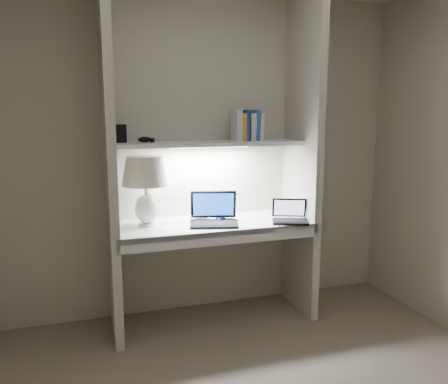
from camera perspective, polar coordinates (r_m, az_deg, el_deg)
name	(u,v)px	position (r m, az deg, el deg)	size (l,w,h in m)	color
back_wall	(203,155)	(3.46, -2.75, 4.85)	(3.20, 0.01, 2.50)	beige
alcove_panel_left	(110,161)	(3.07, -14.69, 3.90)	(0.06, 0.55, 2.50)	beige
alcove_panel_right	(303,155)	(3.47, 10.22, 4.72)	(0.06, 0.55, 2.50)	beige
desk	(213,225)	(3.28, -1.43, -4.29)	(1.40, 0.55, 0.04)	white
desk_apron	(224,238)	(3.05, -0.05, -5.98)	(1.46, 0.03, 0.10)	silver
shelf	(209,144)	(3.28, -1.95, 6.32)	(1.40, 0.36, 0.03)	silver
strip_light	(209,147)	(3.28, -1.94, 5.94)	(0.60, 0.04, 0.01)	white
table_lamp	(146,179)	(3.15, -10.17, 1.65)	(0.34, 0.34, 0.50)	white
laptop_main	(214,216)	(3.23, -1.35, -3.20)	(0.41, 0.37, 0.23)	black
laptop_netbook	(290,216)	(3.32, 8.58, -3.17)	(0.32, 0.30, 0.17)	black
speaker	(201,210)	(3.39, -2.99, -2.30)	(0.10, 0.07, 0.14)	silver
mouse	(221,219)	(3.30, -0.42, -3.57)	(0.09, 0.06, 0.03)	black
cable_coil	(231,220)	(3.32, 0.87, -3.65)	(0.10, 0.10, 0.01)	black
sticky_note	(163,223)	(3.26, -7.97, -4.10)	(0.07, 0.07, 0.00)	gold
book_row	(247,126)	(3.41, 3.02, 8.58)	(0.22, 0.16, 0.24)	white
shelf_box	(120,134)	(3.24, -13.40, 7.44)	(0.08, 0.05, 0.13)	black
shelf_gadget	(145,140)	(3.20, -10.31, 6.76)	(0.10, 0.07, 0.04)	black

